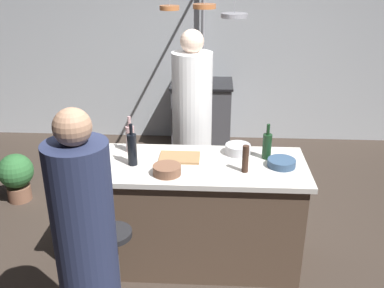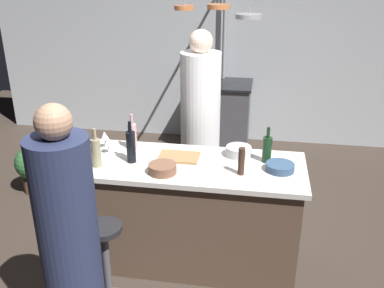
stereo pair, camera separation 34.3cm
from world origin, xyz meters
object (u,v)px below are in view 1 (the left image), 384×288
at_px(bar_stool_left, 116,268).
at_px(pepper_mill, 245,159).
at_px(wine_bottle_rose, 130,138).
at_px(cutting_board, 180,157).
at_px(mixing_bowl_wooden, 167,170).
at_px(wine_glass_near_right_guest, 101,140).
at_px(chef, 192,130).
at_px(wine_bottle_white, 97,156).
at_px(wine_glass_by_chef, 106,145).
at_px(mixing_bowl_steel, 238,149).
at_px(potted_plant, 16,175).
at_px(mixing_bowl_blue, 281,163).
at_px(stove_range, 202,115).
at_px(guest_left, 87,255).
at_px(wine_bottle_dark, 132,149).
at_px(wine_bottle_red, 267,146).

relative_size(bar_stool_left, pepper_mill, 3.24).
bearing_deg(wine_bottle_rose, cutting_board, -15.73).
bearing_deg(mixing_bowl_wooden, wine_glass_near_right_guest, 147.09).
height_order(chef, pepper_mill, chef).
xyz_separation_m(pepper_mill, wine_bottle_white, (-1.09, -0.04, 0.01)).
distance_m(wine_glass_by_chef, mixing_bowl_steel, 1.06).
relative_size(potted_plant, mixing_bowl_blue, 2.43).
relative_size(chef, pepper_mill, 8.54).
xyz_separation_m(stove_range, pepper_mill, (0.41, -2.57, 0.56)).
bearing_deg(stove_range, cutting_board, -92.32).
bearing_deg(pepper_mill, chef, 114.18).
relative_size(potted_plant, wine_bottle_rose, 1.71).
distance_m(chef, wine_bottle_rose, 0.85).
distance_m(cutting_board, wine_glass_by_chef, 0.59).
bearing_deg(guest_left, wine_glass_by_chef, 96.95).
relative_size(stove_range, wine_bottle_white, 2.92).
relative_size(wine_bottle_rose, wine_bottle_white, 1.00).
relative_size(wine_bottle_dark, wine_glass_near_right_guest, 2.29).
height_order(guest_left, wine_bottle_dark, guest_left).
height_order(wine_glass_near_right_guest, mixing_bowl_blue, wine_glass_near_right_guest).
bearing_deg(pepper_mill, guest_left, -137.18).
relative_size(guest_left, potted_plant, 3.22).
xyz_separation_m(wine_bottle_red, mixing_bowl_blue, (0.10, -0.14, -0.08)).
bearing_deg(pepper_mill, bar_stool_left, -150.86).
relative_size(bar_stool_left, wine_bottle_white, 2.23).
bearing_deg(stove_range, chef, -91.48).
relative_size(bar_stool_left, wine_bottle_rose, 2.24).
xyz_separation_m(wine_bottle_red, mixing_bowl_wooden, (-0.76, -0.32, -0.07)).
xyz_separation_m(stove_range, mixing_bowl_wooden, (-0.17, -2.64, 0.49)).
distance_m(chef, potted_plant, 1.91).
bearing_deg(bar_stool_left, guest_left, -98.05).
bearing_deg(wine_bottle_rose, mixing_bowl_steel, 0.30).
distance_m(guest_left, pepper_mill, 1.32).
relative_size(mixing_bowl_steel, mixing_bowl_blue, 0.96).
relative_size(pepper_mill, wine_bottle_white, 0.69).
bearing_deg(cutting_board, wine_bottle_red, 3.72).
bearing_deg(wine_glass_by_chef, chef, 51.58).
relative_size(stove_range, potted_plant, 1.71).
distance_m(potted_plant, mixing_bowl_blue, 2.79).
xyz_separation_m(pepper_mill, wine_bottle_red, (0.18, 0.25, 0.00)).
distance_m(wine_bottle_rose, wine_glass_near_right_guest, 0.24).
xyz_separation_m(wine_bottle_dark, mixing_bowl_blue, (1.14, 0.03, -0.10)).
height_order(cutting_board, mixing_bowl_wooden, mixing_bowl_wooden).
xyz_separation_m(wine_glass_by_chef, mixing_bowl_steel, (1.05, 0.12, -0.07)).
relative_size(pepper_mill, mixing_bowl_blue, 0.98).
relative_size(cutting_board, pepper_mill, 1.52).
xyz_separation_m(bar_stool_left, wine_bottle_red, (1.08, 0.75, 0.63)).
bearing_deg(wine_bottle_white, mixing_bowl_wooden, -3.19).
height_order(chef, wine_bottle_rose, chef).
height_order(stove_range, wine_bottle_rose, wine_bottle_rose).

